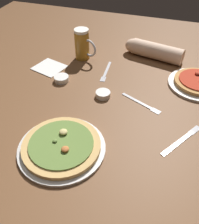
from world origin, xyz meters
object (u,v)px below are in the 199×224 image
(pizza_plate_far, at_px, (198,83))
(fork_spare, at_px, (142,103))
(napkin_folded, at_px, (49,67))
(knife_right, at_px, (182,140))
(ramekin_sauce, at_px, (61,79))
(fork_left, at_px, (106,72))
(beer_mug_dark, at_px, (83,45))
(ramekin_butter, at_px, (103,94))
(pizza_plate_near, at_px, (62,146))
(diner_arm, at_px, (152,50))

(pizza_plate_far, relative_size, fork_spare, 1.48)
(pizza_plate_far, xyz_separation_m, napkin_folded, (-0.78, -0.08, -0.01))
(knife_right, xyz_separation_m, fork_spare, (-0.19, 0.17, 0.00))
(pizza_plate_far, height_order, ramekin_sauce, pizza_plate_far)
(ramekin_sauce, height_order, fork_left, ramekin_sauce)
(ramekin_sauce, distance_m, fork_left, 0.25)
(beer_mug_dark, height_order, ramekin_butter, beer_mug_dark)
(ramekin_butter, height_order, napkin_folded, ramekin_butter)
(pizza_plate_near, distance_m, fork_spare, 0.43)
(pizza_plate_near, xyz_separation_m, napkin_folded, (-0.31, 0.51, -0.01))
(ramekin_sauce, relative_size, fork_left, 0.37)
(fork_spare, bearing_deg, beer_mug_dark, 142.61)
(pizza_plate_near, bearing_deg, ramekin_butter, 82.09)
(pizza_plate_far, distance_m, fork_left, 0.47)
(pizza_plate_far, xyz_separation_m, ramekin_butter, (-0.42, -0.23, -0.00))
(pizza_plate_far, height_order, beer_mug_dark, beer_mug_dark)
(beer_mug_dark, distance_m, ramekin_sauce, 0.26)
(knife_right, bearing_deg, ramekin_butter, 155.79)
(beer_mug_dark, bearing_deg, pizza_plate_far, -6.84)
(diner_arm, bearing_deg, beer_mug_dark, -160.54)
(ramekin_sauce, distance_m, knife_right, 0.66)
(napkin_folded, xyz_separation_m, diner_arm, (0.51, 0.29, 0.04))
(ramekin_sauce, height_order, knife_right, ramekin_sauce)
(ramekin_sauce, bearing_deg, napkin_folded, 141.03)
(ramekin_sauce, bearing_deg, fork_spare, -7.32)
(knife_right, height_order, diner_arm, diner_arm)
(pizza_plate_far, xyz_separation_m, fork_spare, (-0.24, -0.23, -0.01))
(napkin_folded, height_order, fork_left, napkin_folded)
(pizza_plate_far, relative_size, napkin_folded, 1.86)
(beer_mug_dark, distance_m, napkin_folded, 0.23)
(napkin_folded, relative_size, knife_right, 0.75)
(knife_right, bearing_deg, pizza_plate_far, 83.46)
(ramekin_butter, bearing_deg, fork_left, 102.96)
(ramekin_butter, distance_m, napkin_folded, 0.39)
(beer_mug_dark, bearing_deg, fork_left, -30.96)
(napkin_folded, relative_size, diner_arm, 0.45)
(pizza_plate_near, height_order, ramekin_butter, pizza_plate_near)
(pizza_plate_far, distance_m, beer_mug_dark, 0.65)
(fork_spare, bearing_deg, fork_left, 138.49)
(ramekin_butter, distance_m, fork_spare, 0.18)
(beer_mug_dark, height_order, napkin_folded, beer_mug_dark)
(pizza_plate_far, bearing_deg, diner_arm, 141.98)
(knife_right, bearing_deg, napkin_folded, 156.38)
(ramekin_sauce, relative_size, fork_spare, 0.38)
(ramekin_sauce, bearing_deg, ramekin_butter, -13.37)
(beer_mug_dark, distance_m, fork_spare, 0.51)
(ramekin_butter, bearing_deg, knife_right, -24.21)
(pizza_plate_far, relative_size, fork_left, 1.45)
(ramekin_butter, height_order, fork_left, ramekin_butter)
(fork_spare, distance_m, diner_arm, 0.44)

